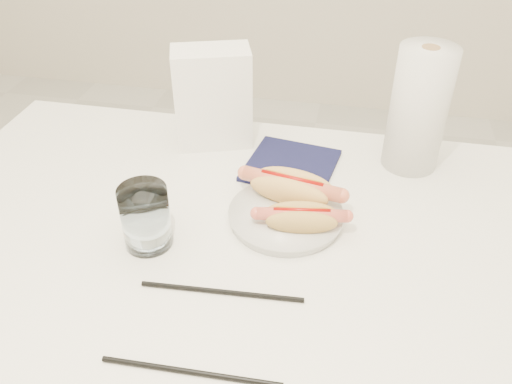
% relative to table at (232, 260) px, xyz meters
% --- Properties ---
extents(table, '(1.20, 0.80, 0.75)m').
position_rel_table_xyz_m(table, '(0.00, 0.00, 0.00)').
color(table, white).
rests_on(table, ground).
extents(plate, '(0.26, 0.26, 0.02)m').
position_rel_table_xyz_m(plate, '(0.09, 0.06, 0.07)').
color(plate, silver).
rests_on(plate, table).
extents(hotdog_left, '(0.19, 0.10, 0.05)m').
position_rel_table_xyz_m(hotdog_left, '(0.09, 0.11, 0.10)').
color(hotdog_left, '#F1B860').
rests_on(hotdog_left, plate).
extents(hotdog_right, '(0.15, 0.08, 0.04)m').
position_rel_table_xyz_m(hotdog_right, '(0.12, 0.03, 0.10)').
color(hotdog_right, tan).
rests_on(hotdog_right, plate).
extents(water_glass, '(0.08, 0.08, 0.11)m').
position_rel_table_xyz_m(water_glass, '(-0.13, -0.05, 0.12)').
color(water_glass, white).
rests_on(water_glass, table).
extents(chopstick_near, '(0.25, 0.02, 0.01)m').
position_rel_table_xyz_m(chopstick_near, '(0.02, -0.13, 0.06)').
color(chopstick_near, black).
rests_on(chopstick_near, table).
extents(chopstick_far, '(0.24, 0.02, 0.01)m').
position_rel_table_xyz_m(chopstick_far, '(0.01, -0.28, 0.06)').
color(chopstick_far, black).
rests_on(chopstick_far, table).
extents(napkin_box, '(0.18, 0.13, 0.21)m').
position_rel_table_xyz_m(napkin_box, '(-0.11, 0.30, 0.16)').
color(napkin_box, white).
rests_on(napkin_box, table).
extents(navy_napkin, '(0.20, 0.20, 0.01)m').
position_rel_table_xyz_m(navy_napkin, '(0.07, 0.23, 0.06)').
color(navy_napkin, '#111337').
rests_on(navy_napkin, table).
extents(paper_towel_roll, '(0.12, 0.12, 0.25)m').
position_rel_table_xyz_m(paper_towel_roll, '(0.31, 0.29, 0.18)').
color(paper_towel_roll, silver).
rests_on(paper_towel_roll, table).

